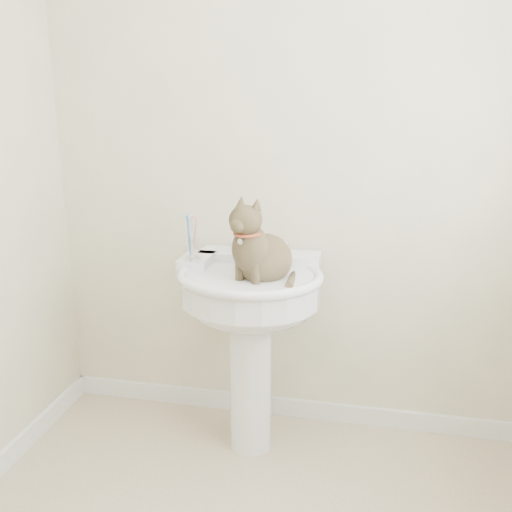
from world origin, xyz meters
The scene contains 7 objects.
wall_back centered at (0.00, 1.10, 1.25)m, with size 2.20×0.00×2.50m, color beige, non-canonical shape.
baseboard_back centered at (0.00, 1.09, 0.04)m, with size 2.20×0.02×0.09m, color white.
pedestal_sink centered at (-0.12, 0.81, 0.67)m, with size 0.62×0.61×0.85m.
faucet centered at (-0.12, 0.96, 0.89)m, with size 0.28×0.12×0.14m.
soap_bar centered at (-0.08, 1.05, 0.87)m, with size 0.09×0.06×0.03m, color orange.
toothbrush_cup centered at (-0.37, 0.83, 0.90)m, with size 0.07×0.07×0.19m.
cat centered at (-0.07, 0.78, 0.91)m, with size 0.25×0.32×0.46m.
Camera 1 is at (0.36, -1.36, 1.53)m, focal length 40.00 mm.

